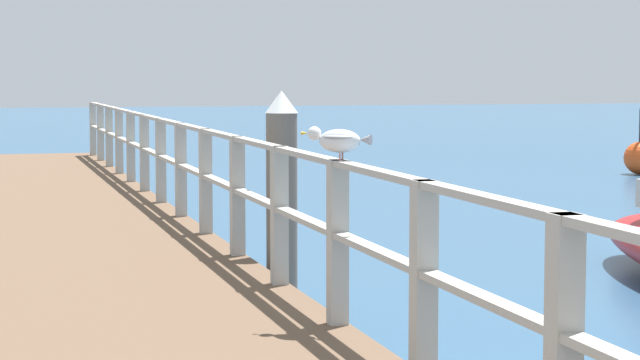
# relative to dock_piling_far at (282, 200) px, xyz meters

# --- Properties ---
(pier_deck) EXTENTS (3.01, 25.11, 0.49)m
(pier_deck) POSITION_rel_dock_piling_far_xyz_m (-1.80, 2.48, -0.75)
(pier_deck) COLOR brown
(pier_deck) RESTS_ON ground_plane
(pier_railing) EXTENTS (0.12, 23.63, 1.07)m
(pier_railing) POSITION_rel_dock_piling_far_xyz_m (-0.38, 2.48, 0.16)
(pier_railing) COLOR #B2ADA3
(pier_railing) RESTS_ON pier_deck
(dock_piling_far) EXTENTS (0.29, 0.29, 1.97)m
(dock_piling_far) POSITION_rel_dock_piling_far_xyz_m (0.00, 0.00, 0.00)
(dock_piling_far) COLOR #6B6056
(dock_piling_far) RESTS_ON ground_plane
(seagull_foreground) EXTENTS (0.41, 0.32, 0.21)m
(seagull_foreground) POSITION_rel_dock_piling_far_xyz_m (-0.39, -3.05, 0.70)
(seagull_foreground) COLOR white
(seagull_foreground) RESTS_ON pier_railing
(channel_buoy) EXTENTS (0.70, 0.70, 1.40)m
(channel_buoy) POSITION_rel_dock_piling_far_xyz_m (10.94, 12.26, -0.64)
(channel_buoy) COLOR #E54C19
(channel_buoy) RESTS_ON ground_plane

